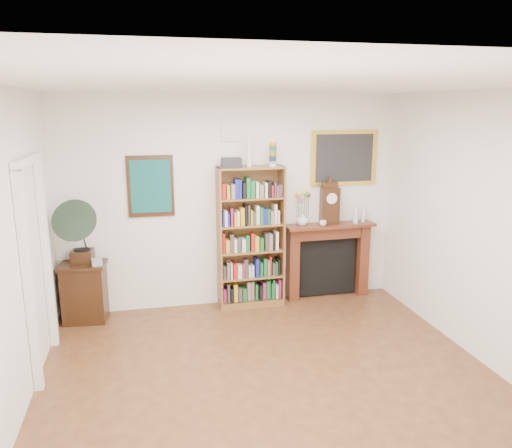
{
  "coord_description": "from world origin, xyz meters",
  "views": [
    {
      "loc": [
        -1.14,
        -3.9,
        2.62
      ],
      "look_at": [
        0.12,
        1.6,
        1.3
      ],
      "focal_mm": 35.0,
      "sensor_mm": 36.0,
      "label": 1
    }
  ],
  "objects_px": {
    "mantel_clock": "(330,204)",
    "flower_vase": "(302,219)",
    "gramophone": "(79,228)",
    "teacup": "(323,223)",
    "bottle_left": "(356,215)",
    "bottle_right": "(363,215)",
    "bookshelf": "(251,230)",
    "side_cabinet": "(85,292)",
    "fireplace": "(328,254)",
    "cd_stack": "(97,262)"
  },
  "relations": [
    {
      "from": "bottle_left",
      "to": "bottle_right",
      "type": "distance_m",
      "value": 0.15
    },
    {
      "from": "mantel_clock",
      "to": "bottle_left",
      "type": "bearing_deg",
      "value": -5.82
    },
    {
      "from": "bottle_left",
      "to": "bottle_right",
      "type": "bearing_deg",
      "value": 21.07
    },
    {
      "from": "cd_stack",
      "to": "bottle_left",
      "type": "distance_m",
      "value": 3.46
    },
    {
      "from": "gramophone",
      "to": "teacup",
      "type": "bearing_deg",
      "value": 6.21
    },
    {
      "from": "bottle_left",
      "to": "bookshelf",
      "type": "bearing_deg",
      "value": -179.95
    },
    {
      "from": "side_cabinet",
      "to": "bottle_left",
      "type": "height_order",
      "value": "bottle_left"
    },
    {
      "from": "bottle_left",
      "to": "gramophone",
      "type": "bearing_deg",
      "value": -177.92
    },
    {
      "from": "side_cabinet",
      "to": "bottle_left",
      "type": "distance_m",
      "value": 3.7
    },
    {
      "from": "side_cabinet",
      "to": "mantel_clock",
      "type": "xyz_separation_m",
      "value": [
        3.25,
        0.1,
        0.97
      ]
    },
    {
      "from": "teacup",
      "to": "bottle_left",
      "type": "relative_size",
      "value": 0.39
    },
    {
      "from": "side_cabinet",
      "to": "mantel_clock",
      "type": "distance_m",
      "value": 3.39
    },
    {
      "from": "side_cabinet",
      "to": "flower_vase",
      "type": "bearing_deg",
      "value": 7.76
    },
    {
      "from": "mantel_clock",
      "to": "flower_vase",
      "type": "distance_m",
      "value": 0.43
    },
    {
      "from": "cd_stack",
      "to": "bottle_right",
      "type": "xyz_separation_m",
      "value": [
        3.56,
        0.21,
        0.37
      ]
    },
    {
      "from": "bookshelf",
      "to": "cd_stack",
      "type": "bearing_deg",
      "value": -176.5
    },
    {
      "from": "fireplace",
      "to": "gramophone",
      "type": "xyz_separation_m",
      "value": [
        -3.25,
        -0.21,
        0.6
      ]
    },
    {
      "from": "fireplace",
      "to": "gramophone",
      "type": "height_order",
      "value": "gramophone"
    },
    {
      "from": "flower_vase",
      "to": "bottle_left",
      "type": "bearing_deg",
      "value": -3.93
    },
    {
      "from": "flower_vase",
      "to": "cd_stack",
      "type": "bearing_deg",
      "value": -175.54
    },
    {
      "from": "teacup",
      "to": "mantel_clock",
      "type": "bearing_deg",
      "value": 38.0
    },
    {
      "from": "fireplace",
      "to": "bookshelf",
      "type": "bearing_deg",
      "value": -177.44
    },
    {
      "from": "cd_stack",
      "to": "teacup",
      "type": "xyz_separation_m",
      "value": [
        2.94,
        0.11,
        0.31
      ]
    },
    {
      "from": "side_cabinet",
      "to": "flower_vase",
      "type": "xyz_separation_m",
      "value": [
        2.86,
        0.1,
        0.77
      ]
    },
    {
      "from": "flower_vase",
      "to": "bottle_left",
      "type": "distance_m",
      "value": 0.75
    },
    {
      "from": "side_cabinet",
      "to": "teacup",
      "type": "height_order",
      "value": "teacup"
    },
    {
      "from": "bookshelf",
      "to": "fireplace",
      "type": "bearing_deg",
      "value": 3.05
    },
    {
      "from": "gramophone",
      "to": "bottle_right",
      "type": "relative_size",
      "value": 4.17
    },
    {
      "from": "flower_vase",
      "to": "side_cabinet",
      "type": "bearing_deg",
      "value": -178.05
    },
    {
      "from": "gramophone",
      "to": "flower_vase",
      "type": "xyz_separation_m",
      "value": [
        2.86,
        0.18,
        -0.07
      ]
    },
    {
      "from": "bookshelf",
      "to": "side_cabinet",
      "type": "height_order",
      "value": "bookshelf"
    },
    {
      "from": "bottle_right",
      "to": "bottle_left",
      "type": "bearing_deg",
      "value": -158.93
    },
    {
      "from": "fireplace",
      "to": "cd_stack",
      "type": "relative_size",
      "value": 10.57
    },
    {
      "from": "bookshelf",
      "to": "teacup",
      "type": "xyz_separation_m",
      "value": [
        0.99,
        -0.05,
        0.05
      ]
    },
    {
      "from": "side_cabinet",
      "to": "gramophone",
      "type": "distance_m",
      "value": 0.85
    },
    {
      "from": "cd_stack",
      "to": "bottle_left",
      "type": "bearing_deg",
      "value": 2.63
    },
    {
      "from": "bookshelf",
      "to": "fireplace",
      "type": "xyz_separation_m",
      "value": [
        1.12,
        0.08,
        -0.43
      ]
    },
    {
      "from": "bookshelf",
      "to": "gramophone",
      "type": "relative_size",
      "value": 2.6
    },
    {
      "from": "mantel_clock",
      "to": "gramophone",
      "type": "bearing_deg",
      "value": -174.78
    },
    {
      "from": "gramophone",
      "to": "bookshelf",
      "type": "bearing_deg",
      "value": 8.22
    },
    {
      "from": "mantel_clock",
      "to": "bottle_right",
      "type": "xyz_separation_m",
      "value": [
        0.5,
        0.0,
        -0.18
      ]
    },
    {
      "from": "mantel_clock",
      "to": "teacup",
      "type": "xyz_separation_m",
      "value": [
        -0.13,
        -0.1,
        -0.24
      ]
    },
    {
      "from": "bottle_right",
      "to": "cd_stack",
      "type": "bearing_deg",
      "value": -176.64
    },
    {
      "from": "mantel_clock",
      "to": "teacup",
      "type": "bearing_deg",
      "value": -139.98
    },
    {
      "from": "bottle_right",
      "to": "mantel_clock",
      "type": "bearing_deg",
      "value": -179.84
    },
    {
      "from": "mantel_clock",
      "to": "flower_vase",
      "type": "bearing_deg",
      "value": -178.17
    },
    {
      "from": "gramophone",
      "to": "cd_stack",
      "type": "height_order",
      "value": "gramophone"
    },
    {
      "from": "flower_vase",
      "to": "teacup",
      "type": "distance_m",
      "value": 0.28
    },
    {
      "from": "cd_stack",
      "to": "flower_vase",
      "type": "height_order",
      "value": "flower_vase"
    },
    {
      "from": "gramophone",
      "to": "cd_stack",
      "type": "relative_size",
      "value": 6.95
    }
  ]
}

